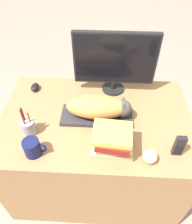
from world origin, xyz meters
The scene contains 11 objects.
ground_plane centered at (0.00, 0.00, 0.00)m, with size 12.00×12.00×0.00m, color gray.
desk centered at (0.00, 0.38, 0.36)m, with size 1.16×0.76×0.71m.
keyboard centered at (0.01, 0.38, 0.73)m, with size 0.42×0.17×0.02m.
cat centered at (0.03, 0.38, 0.80)m, with size 0.38×0.16×0.13m.
monitor centered at (0.11, 0.65, 0.94)m, with size 0.52×0.15×0.41m.
computer_mouse centered at (-0.43, 0.62, 0.73)m, with size 0.05×0.08×0.04m.
coffee_mug centered at (-0.31, 0.10, 0.76)m, with size 0.12×0.09×0.10m.
pen_cup centered at (-0.37, 0.24, 0.76)m, with size 0.08×0.08×0.20m.
baseball centered at (0.29, 0.09, 0.75)m, with size 0.07×0.07×0.07m.
phone centered at (0.43, 0.14, 0.78)m, with size 0.05×0.03×0.13m.
book_stack centered at (0.10, 0.15, 0.78)m, with size 0.22×0.19×0.14m.
Camera 1 is at (0.05, -0.53, 1.68)m, focal length 35.00 mm.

